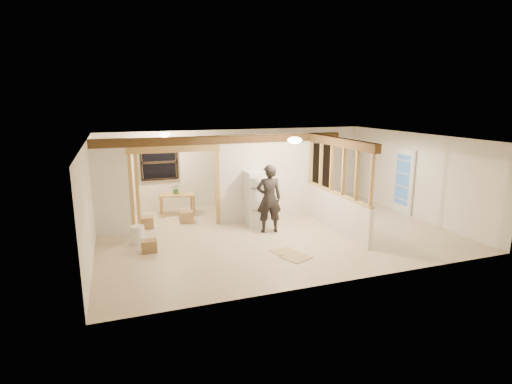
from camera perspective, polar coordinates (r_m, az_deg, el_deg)
name	(u,v)px	position (r m, az deg, el deg)	size (l,w,h in m)	color
floor	(275,232)	(10.74, 2.68, -5.69)	(9.00, 6.50, 0.01)	beige
ceiling	(276,138)	(10.22, 2.83, 7.74)	(9.00, 6.50, 0.01)	white
wall_back	(239,167)	(13.42, -2.51, 3.60)	(9.00, 0.01, 2.50)	silver
wall_front	(341,220)	(7.60, 12.07, -3.98)	(9.00, 0.01, 2.50)	silver
wall_left	(89,200)	(9.69, -22.73, -1.05)	(0.01, 6.50, 2.50)	silver
wall_right	(415,175)	(12.79, 21.78, 2.21)	(0.01, 6.50, 2.50)	silver
partition_left_stub	(111,188)	(10.84, -20.06, 0.57)	(0.90, 0.12, 2.50)	silver
partition_center	(266,177)	(11.58, 1.42, 2.11)	(2.80, 0.12, 2.50)	silver
doorway_frame	(176,189)	(10.97, -11.37, 0.45)	(2.46, 0.14, 2.20)	tan
header_beam_back	(225,140)	(11.05, -4.42, 7.47)	(7.00, 0.18, 0.22)	#50371B
header_beam_right	(339,142)	(10.60, 11.75, 7.01)	(0.18, 3.30, 0.22)	#50371B
pony_wall	(336,212)	(10.94, 11.30, -2.82)	(0.12, 3.20, 1.00)	silver
stud_partition	(338,169)	(10.69, 11.57, 3.18)	(0.14, 3.20, 1.32)	tan
window_back	(159,162)	(12.79, -13.65, 4.14)	(1.12, 0.10, 1.10)	black
french_door	(403,181)	(13.08, 20.29, 1.44)	(0.12, 0.86, 2.00)	white
ceiling_dome_main	(295,140)	(9.89, 5.55, 7.40)	(0.36, 0.36, 0.16)	#FFEABF
ceiling_dome_util	(164,134)	(11.84, -12.94, 8.04)	(0.32, 0.32, 0.14)	#FFEABF
hanging_bulb	(187,147)	(11.25, -9.89, 6.39)	(0.07, 0.07, 0.07)	#FFD88C
refrigerator	(257,198)	(11.21, 0.13, -0.84)	(0.62, 0.60, 1.51)	white
woman	(269,199)	(10.46, 1.86, -0.96)	(0.67, 0.44, 1.83)	black
work_table	(177,204)	(12.45, -11.18, -1.73)	(1.03, 0.52, 0.65)	tan
potted_plant	(176,189)	(12.35, -11.36, 0.42)	(0.28, 0.24, 0.31)	#27692C
shop_vac	(121,214)	(11.87, -18.76, -3.05)	(0.46, 0.46, 0.59)	#A12111
bookshelf	(316,171)	(14.33, 8.63, 2.94)	(0.97, 0.32, 1.95)	black
bucket	(138,234)	(10.29, -16.54, -5.81)	(0.34, 0.34, 0.42)	white
box_util_a	(186,217)	(11.66, -9.93, -3.50)	(0.38, 0.33, 0.33)	olive
box_util_b	(148,222)	(11.43, -15.23, -4.17)	(0.33, 0.33, 0.31)	olive
box_front	(149,246)	(9.62, -15.02, -7.48)	(0.35, 0.28, 0.28)	olive
floor_panel_near	(296,257)	(9.07, 5.75, -9.25)	(0.54, 0.54, 0.02)	tan
floor_panel_far	(283,251)	(9.39, 3.90, -8.43)	(0.50, 0.40, 0.02)	tan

